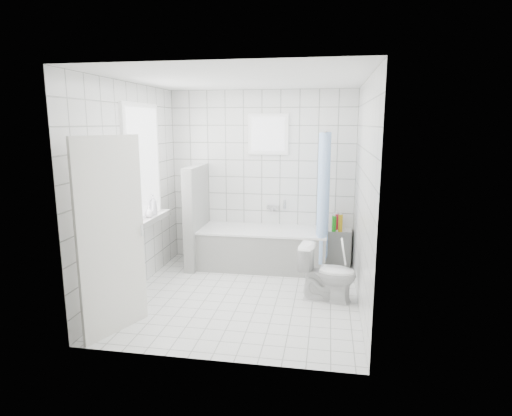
# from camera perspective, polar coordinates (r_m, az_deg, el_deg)

# --- Properties ---
(ground) EXTENTS (3.00, 3.00, 0.00)m
(ground) POSITION_cam_1_polar(r_m,az_deg,el_deg) (5.44, -1.76, -11.60)
(ground) COLOR white
(ground) RESTS_ON ground
(ceiling) EXTENTS (3.00, 3.00, 0.00)m
(ceiling) POSITION_cam_1_polar(r_m,az_deg,el_deg) (5.04, -1.94, 16.82)
(ceiling) COLOR white
(ceiling) RESTS_ON ground
(wall_back) EXTENTS (2.80, 0.02, 2.60)m
(wall_back) POSITION_cam_1_polar(r_m,az_deg,el_deg) (6.54, 0.77, 4.11)
(wall_back) COLOR white
(wall_back) RESTS_ON ground
(wall_front) EXTENTS (2.80, 0.02, 2.60)m
(wall_front) POSITION_cam_1_polar(r_m,az_deg,el_deg) (3.65, -6.53, -1.67)
(wall_front) COLOR white
(wall_front) RESTS_ON ground
(wall_left) EXTENTS (0.02, 3.00, 2.60)m
(wall_left) POSITION_cam_1_polar(r_m,az_deg,el_deg) (5.53, -16.24, 2.36)
(wall_left) COLOR white
(wall_left) RESTS_ON ground
(wall_right) EXTENTS (0.02, 3.00, 2.60)m
(wall_right) POSITION_cam_1_polar(r_m,az_deg,el_deg) (4.99, 14.11, 1.56)
(wall_right) COLOR white
(wall_right) RESTS_ON ground
(window_left) EXTENTS (0.01, 0.90, 1.40)m
(window_left) POSITION_cam_1_polar(r_m,az_deg,el_deg) (5.74, -14.69, 5.77)
(window_left) COLOR white
(window_left) RESTS_ON wall_left
(window_back) EXTENTS (0.50, 0.01, 0.50)m
(window_back) POSITION_cam_1_polar(r_m,az_deg,el_deg) (6.43, 1.62, 9.80)
(window_back) COLOR white
(window_back) RESTS_ON wall_back
(window_sill) EXTENTS (0.18, 1.02, 0.08)m
(window_sill) POSITION_cam_1_polar(r_m,az_deg,el_deg) (5.83, -13.93, -1.47)
(window_sill) COLOR white
(window_sill) RESTS_ON wall_left
(door) EXTENTS (0.34, 0.76, 2.00)m
(door) POSITION_cam_1_polar(r_m,az_deg,el_deg) (4.48, -18.68, -3.71)
(door) COLOR silver
(door) RESTS_ON ground
(bathtub) EXTENTS (1.86, 0.77, 0.58)m
(bathtub) POSITION_cam_1_polar(r_m,az_deg,el_deg) (6.37, 0.94, -5.36)
(bathtub) COLOR white
(bathtub) RESTS_ON ground
(partition_wall) EXTENTS (0.15, 0.85, 1.50)m
(partition_wall) POSITION_cam_1_polar(r_m,az_deg,el_deg) (6.43, -7.91, -1.09)
(partition_wall) COLOR white
(partition_wall) RESTS_ON ground
(tiled_ledge) EXTENTS (0.40, 0.24, 0.55)m
(tiled_ledge) POSITION_cam_1_polar(r_m,az_deg,el_deg) (6.55, 10.76, -5.23)
(tiled_ledge) COLOR white
(tiled_ledge) RESTS_ON ground
(toilet) EXTENTS (0.72, 0.47, 0.68)m
(toilet) POSITION_cam_1_polar(r_m,az_deg,el_deg) (5.27, 9.51, -8.54)
(toilet) COLOR white
(toilet) RESTS_ON ground
(curtain_rod) EXTENTS (0.02, 0.80, 0.02)m
(curtain_rod) POSITION_cam_1_polar(r_m,az_deg,el_deg) (6.01, 9.31, 10.04)
(curtain_rod) COLOR silver
(curtain_rod) RESTS_ON wall_back
(shower_curtain) EXTENTS (0.14, 0.48, 1.78)m
(shower_curtain) POSITION_cam_1_polar(r_m,az_deg,el_deg) (5.97, 9.03, 1.35)
(shower_curtain) COLOR #5497F9
(shower_curtain) RESTS_ON curtain_rod
(tub_faucet) EXTENTS (0.18, 0.06, 0.06)m
(tub_faucet) POSITION_cam_1_polar(r_m,az_deg,el_deg) (6.55, 2.27, 0.12)
(tub_faucet) COLOR silver
(tub_faucet) RESTS_ON wall_back
(sill_bottles) EXTENTS (0.16, 0.63, 0.31)m
(sill_bottles) POSITION_cam_1_polar(r_m,az_deg,el_deg) (5.66, -14.52, -0.09)
(sill_bottles) COLOR white
(sill_bottles) RESTS_ON window_sill
(ledge_bottles) EXTENTS (0.16, 0.18, 0.26)m
(ledge_bottles) POSITION_cam_1_polar(r_m,az_deg,el_deg) (6.40, 10.76, -1.96)
(ledge_bottles) COLOR red
(ledge_bottles) RESTS_ON tiled_ledge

